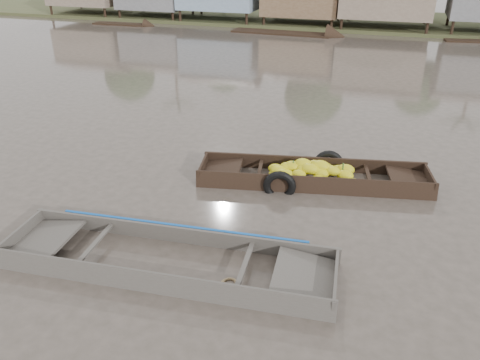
% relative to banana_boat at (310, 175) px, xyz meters
% --- Properties ---
extents(ground, '(120.00, 120.00, 0.00)m').
position_rel_banana_boat_xyz_m(ground, '(-1.61, -2.77, -0.20)').
color(ground, '#463E36').
rests_on(ground, ground).
extents(banana_boat, '(6.56, 2.69, 0.92)m').
position_rel_banana_boat_xyz_m(banana_boat, '(0.00, 0.00, 0.00)').
color(banana_boat, black).
rests_on(banana_boat, ground).
extents(viewer_boat, '(7.14, 2.40, 0.57)m').
position_rel_banana_boat_xyz_m(viewer_boat, '(-2.13, -4.67, -0.15)').
color(viewer_boat, '#48423C').
rests_on(viewer_boat, ground).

